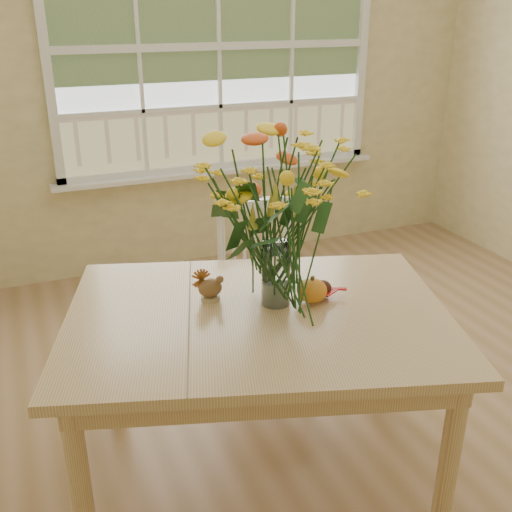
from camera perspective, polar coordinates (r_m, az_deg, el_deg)
name	(u,v)px	position (r m, az deg, el deg)	size (l,w,h in m)	color
floor	(382,429)	(2.95, 11.91, -15.78)	(4.00, 4.50, 0.01)	#9B764B
wall_back	(218,76)	(4.36, -3.65, 16.73)	(4.00, 0.02, 2.70)	#C6B87E
window	(219,49)	(4.31, -3.54, 19.08)	(2.42, 0.12, 1.74)	silver
dining_table	(258,334)	(2.28, 0.19, -7.43)	(1.65, 1.38, 0.76)	tan
windsor_chair	(262,283)	(3.04, 0.60, -2.62)	(0.43, 0.42, 0.90)	white
flower_vase	(277,212)	(2.16, 1.99, 4.24)	(0.52, 0.52, 0.61)	white
pumpkin	(312,292)	(2.29, 5.34, -3.41)	(0.12, 0.12, 0.09)	orange
turkey_figurine	(210,288)	(2.32, -4.39, -3.05)	(0.10, 0.07, 0.12)	#CCB78C
dark_gourd	(322,289)	(2.35, 6.33, -3.14)	(0.13, 0.07, 0.06)	#38160F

